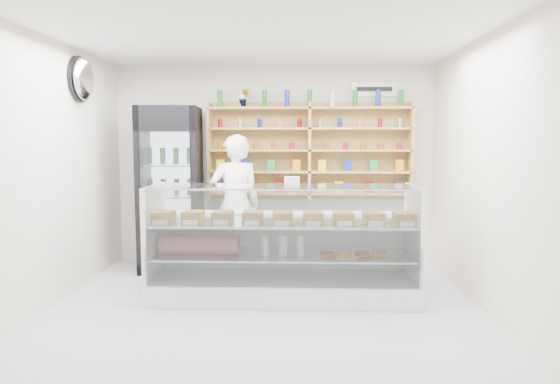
{
  "coord_description": "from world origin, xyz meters",
  "views": [
    {
      "loc": [
        0.34,
        -4.65,
        1.73
      ],
      "look_at": [
        0.14,
        0.9,
        1.16
      ],
      "focal_mm": 32.0,
      "sensor_mm": 36.0,
      "label": 1
    }
  ],
  "objects": [
    {
      "name": "room",
      "position": [
        0.0,
        0.0,
        1.4
      ],
      "size": [
        5.0,
        5.0,
        5.0
      ],
      "color": "silver",
      "rests_on": "ground"
    },
    {
      "name": "display_counter",
      "position": [
        0.18,
        0.73,
        0.35
      ],
      "size": [
        2.88,
        0.86,
        1.26
      ],
      "color": "white",
      "rests_on": "floor"
    },
    {
      "name": "shop_worker",
      "position": [
        -0.48,
        1.79,
        0.91
      ],
      "size": [
        0.75,
        0.59,
        1.81
      ],
      "primitive_type": "imported",
      "rotation": [
        0.0,
        0.0,
        3.41
      ],
      "color": "white",
      "rests_on": "floor"
    },
    {
      "name": "drinks_cooler",
      "position": [
        -1.36,
        1.95,
        1.09
      ],
      "size": [
        0.84,
        0.82,
        2.18
      ],
      "rotation": [
        0.0,
        0.0,
        0.08
      ],
      "color": "black",
      "rests_on": "floor"
    },
    {
      "name": "wall_shelving",
      "position": [
        0.5,
        2.34,
        1.59
      ],
      "size": [
        2.84,
        0.28,
        1.33
      ],
      "color": "tan",
      "rests_on": "back_wall"
    },
    {
      "name": "potted_plant",
      "position": [
        -0.41,
        2.34,
        2.32
      ],
      "size": [
        0.14,
        0.11,
        0.26
      ],
      "primitive_type": "imported",
      "rotation": [
        0.0,
        0.0,
        0.0
      ],
      "color": "#1E6626",
      "rests_on": "wall_shelving"
    },
    {
      "name": "security_mirror",
      "position": [
        -2.17,
        1.2,
        2.45
      ],
      "size": [
        0.15,
        0.5,
        0.5
      ],
      "primitive_type": "ellipsoid",
      "color": "silver",
      "rests_on": "left_wall"
    },
    {
      "name": "wall_sign",
      "position": [
        1.4,
        2.47,
        2.45
      ],
      "size": [
        0.62,
        0.03,
        0.2
      ],
      "primitive_type": "cube",
      "color": "white",
      "rests_on": "back_wall"
    }
  ]
}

